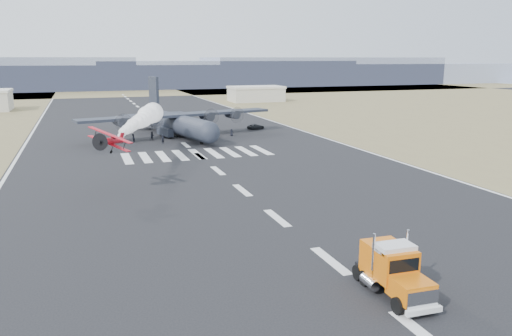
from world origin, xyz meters
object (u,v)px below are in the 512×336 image
crew_a (163,139)px  crew_f (212,133)px  semi_truck (393,269)px  crew_h (133,138)px  crew_d (205,134)px  transport_aircraft (175,121)px  crew_b (152,136)px  hangar_right (256,94)px  crew_g (214,136)px  aerobatic_biplane (111,141)px  crew_c (121,138)px  support_vehicle (256,127)px  crew_e (232,132)px

crew_a → crew_f: same height
semi_truck → crew_h: 73.99m
crew_d → crew_h: bearing=29.6°
transport_aircraft → crew_b: bearing=-157.3°
hangar_right → crew_f: (-38.62, -81.59, -2.09)m
crew_a → crew_g: size_ratio=1.06×
aerobatic_biplane → crew_d: (20.96, 38.06, -5.59)m
crew_a → crew_c: (-7.52, 4.63, -0.05)m
semi_truck → crew_b: (-6.62, 74.69, -0.94)m
semi_truck → crew_a: bearing=96.8°
support_vehicle → crew_d: size_ratio=2.32×
support_vehicle → crew_g: (-13.72, -12.88, 0.27)m
semi_truck → crew_d: (4.14, 73.52, -0.93)m
semi_truck → support_vehicle: size_ratio=1.98×
transport_aircraft → crew_e: bearing=-31.5°
crew_c → crew_f: 18.96m
crew_c → crew_e: crew_c is taller
crew_a → crew_e: crew_a is taller
crew_e → crew_a: bearing=42.1°
support_vehicle → crew_h: bearing=92.9°
crew_c → crew_g: bearing=29.0°
support_vehicle → crew_b: size_ratio=2.36×
semi_truck → crew_a: (-5.35, 69.20, -0.93)m
support_vehicle → transport_aircraft: bearing=87.1°
transport_aircraft → crew_g: size_ratio=24.43×
aerobatic_biplane → crew_c: bearing=101.7°
transport_aircraft → crew_h: 11.17m
crew_d → hangar_right: bearing=-87.5°
crew_a → crew_d: same height
crew_h → transport_aircraft: bearing=146.3°
crew_a → hangar_right: bearing=25.9°
support_vehicle → crew_a: 28.03m
transport_aircraft → crew_c: (-11.72, -4.81, -2.31)m
crew_f → crew_a: bearing=-129.3°
semi_truck → aerobatic_biplane: aerobatic_biplane is taller
support_vehicle → crew_f: bearing=106.4°
crew_f → crew_h: bearing=-150.2°
crew_b → crew_f: size_ratio=0.98×
aerobatic_biplane → crew_b: (10.19, 39.23, -5.61)m
transport_aircraft → crew_a: bearing=-127.1°
semi_truck → aerobatic_biplane: (-16.81, 35.46, 4.66)m
crew_b → crew_f: (12.67, 0.45, 0.02)m
crew_a → crew_g: 10.59m
hangar_right → crew_c: hangar_right is taller
crew_c → crew_e: size_ratio=1.10×
crew_d → crew_c: bearing=27.4°
crew_d → crew_e: 6.36m
aerobatic_biplane → crew_c: size_ratio=3.25×
crew_b → crew_c: bearing=179.5°
crew_b → crew_h: (-4.01, -1.47, -0.04)m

